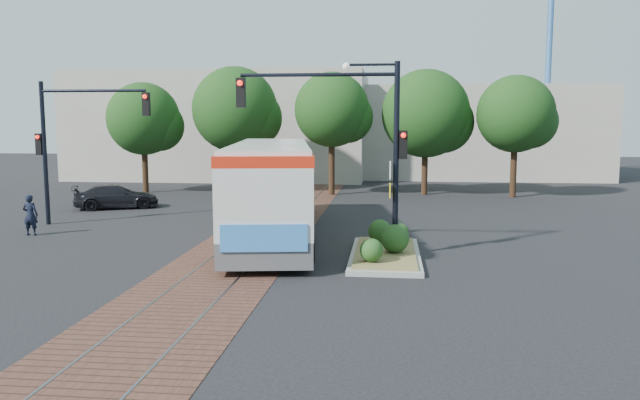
{
  "coord_description": "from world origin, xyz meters",
  "views": [
    {
      "loc": [
        4.88,
        -20.75,
        4.35
      ],
      "look_at": [
        2.48,
        0.88,
        1.6
      ],
      "focal_mm": 35.0,
      "sensor_mm": 36.0,
      "label": 1
    }
  ],
  "objects_px": {
    "city_bus": "(272,184)",
    "officer": "(30,215)",
    "traffic_island": "(386,247)",
    "signal_pole_main": "(357,127)",
    "parked_car": "(116,197)",
    "signal_pole_left": "(69,133)"
  },
  "relations": [
    {
      "from": "signal_pole_left",
      "to": "signal_pole_main",
      "type": "bearing_deg",
      "value": -21.45
    },
    {
      "from": "signal_pole_main",
      "to": "parked_car",
      "type": "relative_size",
      "value": 1.45
    },
    {
      "from": "signal_pole_main",
      "to": "parked_car",
      "type": "height_order",
      "value": "signal_pole_main"
    },
    {
      "from": "traffic_island",
      "to": "signal_pole_main",
      "type": "bearing_deg",
      "value": 174.64
    },
    {
      "from": "signal_pole_left",
      "to": "officer",
      "type": "height_order",
      "value": "signal_pole_left"
    },
    {
      "from": "officer",
      "to": "parked_car",
      "type": "height_order",
      "value": "officer"
    },
    {
      "from": "signal_pole_main",
      "to": "signal_pole_left",
      "type": "height_order",
      "value": "signal_pole_main"
    },
    {
      "from": "city_bus",
      "to": "officer",
      "type": "xyz_separation_m",
      "value": [
        -9.22,
        -0.97,
        -1.18
      ]
    },
    {
      "from": "signal_pole_main",
      "to": "officer",
      "type": "distance_m",
      "value": 13.27
    },
    {
      "from": "officer",
      "to": "parked_car",
      "type": "relative_size",
      "value": 0.38
    },
    {
      "from": "signal_pole_left",
      "to": "officer",
      "type": "bearing_deg",
      "value": -98.97
    },
    {
      "from": "signal_pole_main",
      "to": "officer",
      "type": "height_order",
      "value": "signal_pole_main"
    },
    {
      "from": "parked_car",
      "to": "city_bus",
      "type": "bearing_deg",
      "value": -150.13
    },
    {
      "from": "signal_pole_left",
      "to": "officer",
      "type": "xyz_separation_m",
      "value": [
        -0.4,
        -2.51,
        -3.08
      ]
    },
    {
      "from": "traffic_island",
      "to": "signal_pole_main",
      "type": "relative_size",
      "value": 0.87
    },
    {
      "from": "signal_pole_main",
      "to": "parked_car",
      "type": "distance_m",
      "value": 16.39
    },
    {
      "from": "signal_pole_main",
      "to": "officer",
      "type": "xyz_separation_m",
      "value": [
        -12.63,
        2.3,
        -3.37
      ]
    },
    {
      "from": "traffic_island",
      "to": "signal_pole_left",
      "type": "bearing_deg",
      "value": 159.64
    },
    {
      "from": "signal_pole_main",
      "to": "city_bus",
      "type": "bearing_deg",
      "value": 136.21
    },
    {
      "from": "city_bus",
      "to": "officer",
      "type": "distance_m",
      "value": 9.34
    },
    {
      "from": "traffic_island",
      "to": "signal_pole_left",
      "type": "relative_size",
      "value": 0.87
    },
    {
      "from": "city_bus",
      "to": "signal_pole_left",
      "type": "height_order",
      "value": "signal_pole_left"
    }
  ]
}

